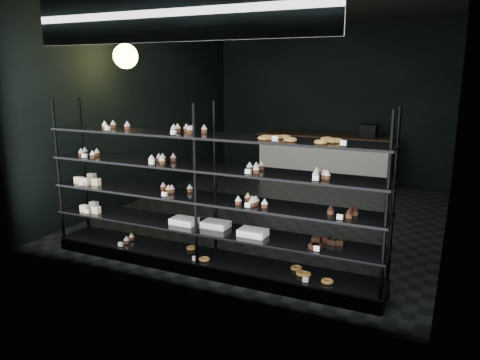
% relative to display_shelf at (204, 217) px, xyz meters
% --- Properties ---
extents(room, '(5.01, 6.01, 3.20)m').
position_rel_display_shelf_xyz_m(room, '(-0.04, 2.45, 0.97)').
color(room, black).
rests_on(room, ground).
extents(display_shelf, '(4.00, 0.50, 1.91)m').
position_rel_display_shelf_xyz_m(display_shelf, '(0.00, 0.00, 0.00)').
color(display_shelf, black).
rests_on(display_shelf, room).
extents(signage, '(3.30, 0.05, 0.50)m').
position_rel_display_shelf_xyz_m(signage, '(-0.04, -0.48, 2.12)').
color(signage, '#0B123B').
rests_on(signage, room).
extents(pendant_lamp, '(0.36, 0.36, 0.91)m').
position_rel_display_shelf_xyz_m(pendant_lamp, '(-1.99, 1.26, 1.82)').
color(pendant_lamp, black).
rests_on(pendant_lamp, room).
extents(service_counter, '(2.75, 0.65, 1.23)m').
position_rel_display_shelf_xyz_m(service_counter, '(0.04, 4.95, -0.13)').
color(service_counter, silver).
rests_on(service_counter, room).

